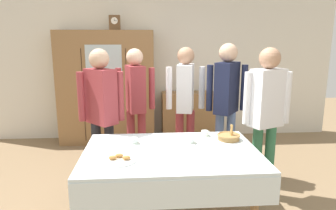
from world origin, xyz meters
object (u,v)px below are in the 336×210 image
book_stack (188,89)px  spoon_mid_right (172,144)px  wall_cabinet (107,88)px  person_behind_table_right (136,97)px  tea_cup_mid_left (190,141)px  dining_table (171,162)px  pastry_plate (119,160)px  tea_cup_front_edge (134,141)px  tea_cup_mid_right (205,134)px  spoon_center (145,137)px  person_near_right_end (101,107)px  bookshelf_low (188,116)px  person_behind_table_left (266,108)px  person_beside_shelf (226,97)px  person_by_cabinet (185,97)px  bread_basket (229,136)px  mantel_clock (115,23)px

book_stack → spoon_mid_right: (-0.50, -2.43, -0.15)m
wall_cabinet → person_behind_table_right: size_ratio=1.16×
tea_cup_mid_left → spoon_mid_right: tea_cup_mid_left is taller
dining_table → pastry_plate: (-0.46, -0.18, 0.11)m
tea_cup_front_edge → pastry_plate: 0.44m
tea_cup_mid_right → person_behind_table_right: 1.24m
spoon_center → pastry_plate: bearing=-109.2°
dining_table → tea_cup_mid_left: size_ratio=12.53×
tea_cup_front_edge → person_behind_table_right: person_behind_table_right is taller
dining_table → person_near_right_end: 1.14m
wall_cabinet → bookshelf_low: bearing=2.0°
tea_cup_mid_left → pastry_plate: size_ratio=0.46×
book_stack → spoon_mid_right: 2.49m
person_behind_table_left → person_near_right_end: bearing=171.1°
spoon_mid_right → person_near_right_end: (-0.76, 0.58, 0.26)m
pastry_plate → person_beside_shelf: (1.25, 1.26, 0.29)m
bookshelf_low → person_near_right_end: bearing=-124.3°
dining_table → book_stack: (0.52, 2.64, 0.25)m
person_near_right_end → dining_table: bearing=-47.0°
person_by_cabinet → spoon_mid_right: bearing=-103.7°
pastry_plate → tea_cup_mid_left: bearing=30.9°
tea_cup_mid_right → person_beside_shelf: (0.39, 0.64, 0.28)m
book_stack → bread_basket: size_ratio=0.88×
bread_basket → person_by_cabinet: bearing=107.6°
spoon_center → spoon_mid_right: size_ratio=1.00×
tea_cup_mid_right → bread_basket: bearing=-30.2°
tea_cup_mid_left → person_near_right_end: bearing=148.9°
pastry_plate → person_behind_table_right: size_ratio=0.17×
person_beside_shelf → wall_cabinet: bearing=138.2°
tea_cup_mid_right → bread_basket: (0.22, -0.13, 0.01)m
wall_cabinet → person_behind_table_left: size_ratio=1.13×
pastry_plate → person_behind_table_left: size_ratio=0.17×
pastry_plate → wall_cabinet: bearing=99.0°
book_stack → bookshelf_low: bearing=90.0°
bread_basket → spoon_center: size_ratio=2.02×
bookshelf_low → person_by_cabinet: (-0.23, -1.31, 0.60)m
pastry_plate → spoon_center: size_ratio=2.35×
wall_cabinet → mantel_clock: mantel_clock is taller
wall_cabinet → person_behind_table_left: wall_cabinet is taller
book_stack → tea_cup_front_edge: size_ratio=1.63×
tea_cup_mid_right → spoon_mid_right: 0.44m
dining_table → spoon_center: (-0.25, 0.44, 0.10)m
book_stack → pastry_plate: (-0.99, -2.82, -0.14)m
dining_table → bread_basket: size_ratio=6.79×
tea_cup_mid_left → tea_cup_front_edge: same height
wall_cabinet → mantel_clock: (0.18, -0.00, 1.08)m
bread_basket → pastry_plate: size_ratio=0.86×
bookshelf_low → person_behind_table_left: person_behind_table_left is taller
bookshelf_low → person_behind_table_right: bearing=-125.5°
bookshelf_low → person_by_cabinet: 1.46m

